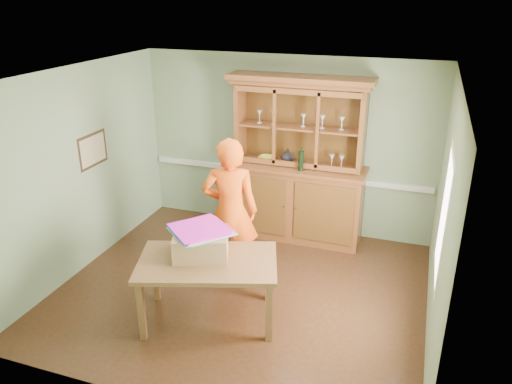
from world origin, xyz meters
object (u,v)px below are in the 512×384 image
at_px(dining_table, 208,268).
at_px(china_hutch, 296,184).
at_px(cardboard_box, 201,244).
at_px(person, 230,212).

bearing_deg(dining_table, china_hutch, 62.66).
relative_size(dining_table, cardboard_box, 2.92).
relative_size(dining_table, person, 0.91).
distance_m(china_hutch, cardboard_box, 2.36).
bearing_deg(cardboard_box, china_hutch, 77.70).
height_order(cardboard_box, person, person).
bearing_deg(china_hutch, dining_table, -99.30).
distance_m(dining_table, cardboard_box, 0.27).
xyz_separation_m(cardboard_box, person, (0.03, 0.82, 0.06)).
distance_m(dining_table, person, 0.95).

